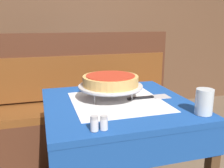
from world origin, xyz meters
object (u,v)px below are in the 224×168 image
Objects in this scene: booth_bench at (81,118)px; napkin_holder at (103,80)px; pizza_pan_stand at (111,87)px; deep_dish_pizza at (110,80)px; pepper_shaker at (104,123)px; dining_table_rear at (98,71)px; condiment_caddy at (102,57)px; salt_shaker at (94,123)px; water_glass_near at (204,102)px; dining_table_front at (118,119)px; pizza_server at (150,97)px.

napkin_holder is (0.09, -0.46, 0.45)m from booth_bench.
pizza_pan_stand is at bearing -85.78° from booth_bench.
booth_bench is 0.93m from deep_dish_pizza.
dining_table_rear is at bearing 77.37° from pepper_shaker.
condiment_caddy is (0.29, 1.17, -0.01)m from napkin_holder.
deep_dish_pizza is (-0.26, -1.40, 0.23)m from dining_table_rear.
pizza_pan_stand is 5.64× the size of salt_shaker.
deep_dish_pizza is 1.51m from condiment_caddy.
water_glass_near is (0.36, -0.36, -0.05)m from deep_dish_pizza.
pepper_shaker is at bearing 0.00° from salt_shaker.
condiment_caddy is at bearing 74.75° from salt_shaker.
salt_shaker is 0.04m from pepper_shaker.
condiment_caddy is at bearing 78.91° from dining_table_front.
salt_shaker is at bearing -107.46° from napkin_holder.
napkin_holder reaches higher than pepper_shaker.
deep_dish_pizza is at bearing -100.51° from dining_table_rear.
water_glass_near reaches higher than pizza_server.
booth_bench reaches higher than salt_shaker.
deep_dish_pizza is at bearing -96.76° from napkin_holder.
condiment_caddy is (0.30, 1.52, 0.14)m from dining_table_front.
deep_dish_pizza reaches higher than pepper_shaker.
condiment_caddy is at bearing 61.55° from booth_bench.
salt_shaker is at bearing -121.74° from dining_table_front.
salt_shaker is (-0.13, -1.16, 0.44)m from booth_bench.
pepper_shaker is (-0.09, -1.16, 0.44)m from booth_bench.
dining_table_rear is 1.13m from napkin_holder.
deep_dish_pizza is 0.51m from water_glass_near.
water_glass_near is 1.82m from condiment_caddy.
salt_shaker is at bearing -114.90° from pizza_pan_stand.
pepper_shaker is at bearing -116.49° from dining_table_front.
pepper_shaker reaches higher than dining_table_rear.
deep_dish_pizza reaches higher than napkin_holder.
pepper_shaker is (-0.17, -0.34, 0.14)m from dining_table_front.
water_glass_near is (0.36, -0.36, -0.01)m from pizza_pan_stand.
pepper_shaker reaches higher than pizza_server.
dining_table_front is 2.55× the size of deep_dish_pizza.
water_glass_near is 0.73m from napkin_holder.
dining_table_rear is 2.32× the size of deep_dish_pizza.
condiment_caddy is (0.07, 0.07, 0.15)m from dining_table_rear.
salt_shaker is (-0.18, -0.39, -0.04)m from pizza_pan_stand.
water_glass_near is at bearing -86.65° from dining_table_rear.
dining_table_front is 3.13× the size of pizza_server.
pepper_shaker is at bearing -102.63° from dining_table_rear.
dining_table_front is 1.10× the size of dining_table_rear.
dining_table_front is 0.39m from napkin_holder.
dining_table_rear is at bearing 79.49° from deep_dish_pizza.
deep_dish_pizza is at bearing 70.15° from pepper_shaker.
pepper_shaker is at bearing -104.36° from napkin_holder.
salt_shaker is at bearing -139.68° from pizza_server.
dining_table_rear is 1.45m from pizza_server.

